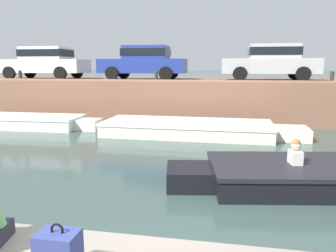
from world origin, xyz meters
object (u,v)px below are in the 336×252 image
boat_moored_central_cream (195,129)px  mooring_bollard_east (332,76)px  car_centre_silver (271,61)px  mooring_bollard_west (20,75)px  motorboat_passing (318,175)px  car_left_inner_blue (144,61)px  boat_moored_west_white (31,122)px  mooring_bollard_mid (156,75)px  car_leftmost_white (45,61)px

boat_moored_central_cream → mooring_bollard_east: bearing=24.5°
car_centre_silver → mooring_bollard_west: bearing=-170.2°
motorboat_passing → car_left_inner_blue: car_left_inner_blue is taller
car_left_inner_blue → car_centre_silver: same height
mooring_bollard_west → mooring_bollard_east: 12.87m
boat_moored_west_white → boat_moored_central_cream: bearing=-2.2°
motorboat_passing → car_centre_silver: (-0.03, 8.54, 2.33)m
mooring_bollard_west → mooring_bollard_mid: 6.17m
mooring_bollard_east → mooring_bollard_mid: bearing=180.0°
motorboat_passing → car_leftmost_white: (-10.79, 8.54, 2.33)m
boat_moored_west_white → mooring_bollard_mid: 5.22m
car_left_inner_blue → mooring_bollard_west: (-5.19, -1.88, -0.61)m
car_left_inner_blue → car_leftmost_white: bearing=-180.0°
boat_moored_central_cream → motorboat_passing: 5.30m
boat_moored_west_white → motorboat_passing: bearing=-27.0°
car_centre_silver → mooring_bollard_east: size_ratio=9.12×
mooring_bollard_mid → mooring_bollard_west: bearing=180.0°
boat_moored_central_cream → car_left_inner_blue: 5.50m
boat_moored_central_cream → mooring_bollard_mid: 3.36m
car_leftmost_white → car_left_inner_blue: 5.09m
car_centre_silver → mooring_bollard_east: bearing=-43.2°
boat_moored_west_white → boat_moored_central_cream: (6.35, -0.25, -0.00)m
boat_moored_central_cream → mooring_bollard_mid: bearing=129.7°
boat_moored_west_white → car_centre_silver: bearing=22.7°
car_centre_silver → mooring_bollard_west: (-10.86, -1.88, -0.61)m
mooring_bollard_mid → mooring_bollard_east: (6.69, 0.00, 0.00)m
boat_moored_central_cream → car_centre_silver: size_ratio=1.68×
mooring_bollard_mid → mooring_bollard_east: bearing=0.0°
motorboat_passing → mooring_bollard_west: size_ratio=12.63×
motorboat_passing → car_left_inner_blue: (-5.70, 8.54, 2.33)m
car_left_inner_blue → mooring_bollard_east: size_ratio=8.98×
car_centre_silver → mooring_bollard_east: (2.00, -1.88, -0.61)m
boat_moored_west_white → car_left_inner_blue: size_ratio=1.29×
car_leftmost_white → mooring_bollard_mid: car_leftmost_white is taller
motorboat_passing → mooring_bollard_mid: size_ratio=12.63×
car_centre_silver → mooring_bollard_mid: size_ratio=9.12×
car_leftmost_white → mooring_bollard_mid: 6.39m
mooring_bollard_west → mooring_bollard_east: bearing=0.0°
mooring_bollard_east → motorboat_passing: bearing=-106.5°
boat_moored_central_cream → car_left_inner_blue: car_left_inner_blue is taller
car_left_inner_blue → mooring_bollard_west: 5.55m
boat_moored_central_cream → mooring_bollard_east: size_ratio=15.36×
car_centre_silver → car_leftmost_white: bearing=-180.0°
motorboat_passing → mooring_bollard_mid: mooring_bollard_mid is taller
motorboat_passing → mooring_bollard_east: 7.16m
boat_moored_central_cream → mooring_bollard_mid: (-1.84, 2.21, 1.73)m
motorboat_passing → mooring_bollard_east: size_ratio=12.63×
mooring_bollard_east → car_centre_silver: bearing=136.8°
boat_moored_central_cream → car_leftmost_white: (-7.91, 4.09, 2.34)m
car_left_inner_blue → car_centre_silver: (5.68, -0.00, -0.00)m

